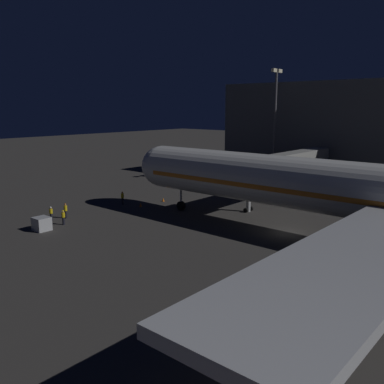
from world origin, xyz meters
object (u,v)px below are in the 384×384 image
ground_crew_near_nose_gear (51,213)px  ground_crew_under_port_wing (66,210)px  apron_floodlight_mast (275,119)px  ground_crew_marshaller_fwd (122,197)px  traffic_cone_nose_port (163,200)px  ground_crew_by_belt_loader (63,217)px  jet_bridge (280,164)px  baggage_container_near_belt (42,224)px  traffic_cone_nose_starboard (141,205)px

ground_crew_near_nose_gear → ground_crew_under_port_wing: bearing=173.0°
apron_floodlight_mast → ground_crew_marshaller_fwd: 31.12m
apron_floodlight_mast → traffic_cone_nose_port: size_ratio=35.91×
apron_floodlight_mast → ground_crew_by_belt_loader: bearing=-6.5°
apron_floodlight_mast → ground_crew_under_port_wing: (37.81, -6.83, -10.31)m
jet_bridge → ground_crew_under_port_wing: bearing=-30.9°
baggage_container_near_belt → jet_bridge: bearing=157.2°
ground_crew_near_nose_gear → ground_crew_by_belt_loader: ground_crew_near_nose_gear is taller
ground_crew_by_belt_loader → traffic_cone_nose_port: size_ratio=3.18×
baggage_container_near_belt → ground_crew_by_belt_loader: (-2.84, -0.18, 0.22)m
ground_crew_under_port_wing → baggage_container_near_belt: bearing=28.5°
baggage_container_near_belt → ground_crew_by_belt_loader: ground_crew_by_belt_loader is taller
traffic_cone_nose_port → ground_crew_under_port_wing: bearing=-9.4°
ground_crew_by_belt_loader → traffic_cone_nose_starboard: bearing=179.7°
jet_bridge → traffic_cone_nose_port: 17.42m
ground_crew_near_nose_gear → traffic_cone_nose_port: bearing=170.9°
jet_bridge → baggage_container_near_belt: 32.75m
baggage_container_near_belt → traffic_cone_nose_starboard: bearing=-179.5°
baggage_container_near_belt → ground_crew_by_belt_loader: 2.85m
ground_crew_by_belt_loader → ground_crew_marshaller_fwd: ground_crew_marshaller_fwd is taller
ground_crew_near_nose_gear → ground_crew_under_port_wing: 1.86m
baggage_container_near_belt → traffic_cone_nose_port: baggage_container_near_belt is taller
jet_bridge → traffic_cone_nose_starboard: bearing=-40.1°
jet_bridge → ground_crew_marshaller_fwd: 22.67m
apron_floodlight_mast → ground_crew_near_nose_gear: (39.66, -7.06, -10.37)m
ground_crew_near_nose_gear → ground_crew_under_port_wing: size_ratio=0.94×
apron_floodlight_mast → traffic_cone_nose_port: apron_floodlight_mast is taller
apron_floodlight_mast → ground_crew_under_port_wing: 39.78m
baggage_container_near_belt → ground_crew_under_port_wing: ground_crew_under_port_wing is taller
ground_crew_near_nose_gear → traffic_cone_nose_port: 16.58m
jet_bridge → ground_crew_marshaller_fwd: bearing=-44.6°
ground_crew_marshaller_fwd → traffic_cone_nose_starboard: 3.08m
jet_bridge → traffic_cone_nose_port: jet_bridge is taller
ground_crew_under_port_wing → apron_floodlight_mast: bearing=169.8°
jet_bridge → ground_crew_marshaller_fwd: jet_bridge is taller
ground_crew_under_port_wing → traffic_cone_nose_port: ground_crew_under_port_wing is taller
apron_floodlight_mast → ground_crew_by_belt_loader: size_ratio=11.31×
apron_floodlight_mast → baggage_container_near_belt: 43.98m
apron_floodlight_mast → traffic_cone_nose_port: (23.30, -4.43, -11.07)m
jet_bridge → ground_crew_by_belt_loader: jet_bridge is taller
baggage_container_near_belt → apron_floodlight_mast: bearing=174.2°
ground_crew_under_port_wing → traffic_cone_nose_starboard: (-10.11, 2.40, -0.76)m
ground_crew_by_belt_loader → ground_crew_under_port_wing: (-1.81, -2.34, 0.07)m
ground_crew_by_belt_loader → ground_crew_under_port_wing: ground_crew_under_port_wing is taller
apron_floodlight_mast → ground_crew_under_port_wing: bearing=-10.2°
ground_crew_near_nose_gear → ground_crew_by_belt_loader: size_ratio=1.01×
jet_bridge → apron_floodlight_mast: apron_floodlight_mast is taller
traffic_cone_nose_starboard → apron_floodlight_mast: bearing=170.9°
ground_crew_near_nose_gear → ground_crew_marshaller_fwd: 11.23m
ground_crew_marshaller_fwd → ground_crew_under_port_wing: 9.40m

